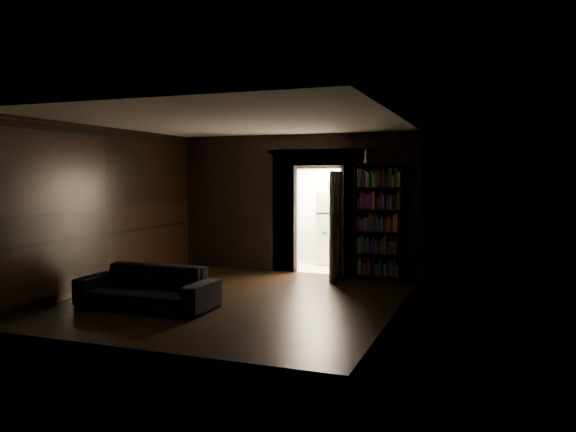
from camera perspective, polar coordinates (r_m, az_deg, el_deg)
name	(u,v)px	position (r m, az deg, el deg)	size (l,w,h in m)	color
ground	(238,299)	(9.05, -5.14, -8.41)	(5.50, 5.50, 0.00)	black
room_walls	(263,192)	(9.82, -2.57, 2.48)	(5.02, 5.61, 2.84)	black
kitchen_alcove	(334,210)	(12.32, 4.69, 0.58)	(2.20, 1.80, 2.60)	beige
sofa	(147,281)	(8.66, -14.13, -6.38)	(2.08, 0.90, 0.80)	black
bookshelf	(378,221)	(10.76, 9.17, -0.54)	(0.90, 0.32, 2.20)	black
refrigerator	(336,227)	(12.50, 4.92, -1.14)	(0.74, 0.68, 1.65)	white
door	(336,225)	(10.70, 4.90, -0.93)	(0.85, 0.05, 2.05)	white
figurine	(366,156)	(10.74, 7.92, 6.09)	(0.09, 0.09, 0.28)	silver
bottles	(340,185)	(12.37, 5.27, 3.18)	(0.58, 0.07, 0.24)	black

